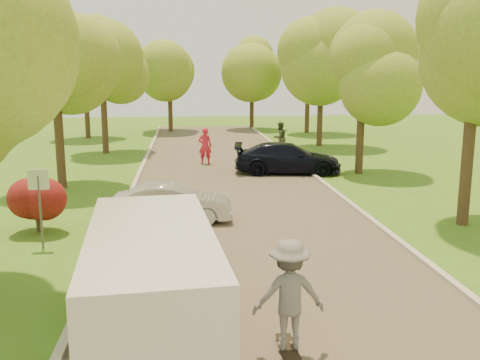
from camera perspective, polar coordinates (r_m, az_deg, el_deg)
name	(u,v)px	position (r m, az deg, el deg)	size (l,w,h in m)	color
ground	(277,298)	(11.63, 3.96, -12.46)	(100.00, 100.00, 0.00)	#446A19
road	(239,207)	(19.15, -0.14, -2.86)	(8.00, 60.00, 0.01)	#4C4438
curb_left	(124,208)	(19.17, -12.29, -2.94)	(0.18, 60.00, 0.12)	#B2AD9E
curb_right	(349,202)	(19.95, 11.52, -2.35)	(0.18, 60.00, 0.12)	#B2AD9E
street_sign	(39,192)	(15.32, -20.64, -1.19)	(0.55, 0.06, 2.17)	#59595E
red_shrub	(36,197)	(16.96, -20.92, -1.67)	(1.70, 1.70, 1.95)	#382619
tree_l_midb	(60,76)	(23.02, -18.65, 10.45)	(4.30, 4.20, 6.62)	#382619
tree_l_far	(105,60)	(32.80, -14.18, 12.29)	(4.92, 4.80, 7.79)	#382619
tree_r_midb	(367,69)	(25.91, 13.41, 11.40)	(4.51, 4.40, 7.01)	#382619
tree_r_far	(325,56)	(35.68, 9.07, 12.96)	(5.33, 5.20, 8.34)	#382619
tree_bg_a	(87,65)	(41.07, -15.97, 11.71)	(5.12, 5.00, 7.72)	#382619
tree_bg_b	(311,63)	(43.68, 7.59, 12.27)	(5.12, 5.00, 7.95)	#382619
tree_bg_c	(172,70)	(44.49, -7.27, 11.59)	(4.92, 4.80, 7.33)	#382619
tree_bg_d	(254,66)	(46.89, 1.56, 12.01)	(5.12, 5.00, 7.72)	#382619
minivan	(152,282)	(9.68, -9.37, -10.70)	(2.58, 5.63, 2.04)	white
silver_sedan	(173,203)	(17.21, -7.19, -2.46)	(1.31, 3.76, 1.24)	#ADADB2
dark_sedan	(288,158)	(25.60, 5.10, 2.34)	(2.06, 5.06, 1.47)	black
longboard	(288,347)	(9.55, 5.15, -17.36)	(0.28, 0.97, 0.11)	black
skateboarder	(289,294)	(9.13, 5.25, -12.05)	(1.22, 0.70, 1.89)	slate
person_striped	(205,146)	(28.14, -3.75, 3.63)	(0.70, 0.46, 1.92)	red
person_olive	(280,138)	(32.15, 4.28, 4.53)	(0.91, 0.71, 1.87)	#2F3822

